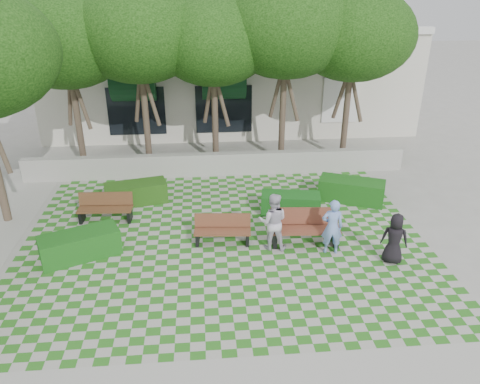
{
  "coord_description": "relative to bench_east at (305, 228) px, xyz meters",
  "views": [
    {
      "loc": [
        -0.59,
        -11.08,
        7.31
      ],
      "look_at": [
        0.5,
        1.5,
        1.4
      ],
      "focal_mm": 35.0,
      "sensor_mm": 36.0,
      "label": 1
    }
  ],
  "objects": [
    {
      "name": "bench_east",
      "position": [
        0.0,
        0.0,
        0.0
      ],
      "size": [
        2.07,
        0.82,
        1.06
      ],
      "rotation": [
        0.0,
        0.0,
        -0.07
      ],
      "color": "brown",
      "rests_on": "ground"
    },
    {
      "name": "retaining_wall",
      "position": [
        -2.36,
        5.46,
        -0.06
      ],
      "size": [
        15.0,
        0.36,
        0.9
      ],
      "primitive_type": "cube",
      "color": "#9E9B93",
      "rests_on": "ground"
    },
    {
      "name": "building",
      "position": [
        -1.42,
        13.34,
        2.0
      ],
      "size": [
        18.0,
        8.92,
        5.15
      ],
      "color": "beige",
      "rests_on": "ground"
    },
    {
      "name": "hedge_west",
      "position": [
        -6.47,
        -0.18,
        -0.14
      ],
      "size": [
        2.32,
        1.65,
        0.75
      ],
      "primitive_type": "cube",
      "rotation": [
        0.0,
        0.0,
        0.41
      ],
      "color": "#154E14",
      "rests_on": "ground"
    },
    {
      "name": "bench_west",
      "position": [
        -6.12,
        1.97,
        -0.07
      ],
      "size": [
        1.76,
        0.67,
        0.91
      ],
      "rotation": [
        0.0,
        0.0,
        -0.05
      ],
      "color": "#51321C",
      "rests_on": "ground"
    },
    {
      "name": "lawn",
      "position": [
        -2.36,
        0.26,
        -0.51
      ],
      "size": [
        12.0,
        12.0,
        0.0
      ],
      "primitive_type": "plane",
      "color": "#2B721E",
      "rests_on": "ground"
    },
    {
      "name": "hedge_midleft",
      "position": [
        -5.29,
        3.19,
        -0.15
      ],
      "size": [
        2.23,
        1.29,
        0.73
      ],
      "primitive_type": "cube",
      "rotation": [
        0.0,
        0.0,
        0.23
      ],
      "color": "#1E4612",
      "rests_on": "ground"
    },
    {
      "name": "bench_mid",
      "position": [
        -2.42,
        0.24,
        -0.09
      ],
      "size": [
        1.7,
        0.69,
        0.87
      ],
      "rotation": [
        0.0,
        0.0,
        -0.08
      ],
      "color": "brown",
      "rests_on": "ground"
    },
    {
      "name": "ground",
      "position": [
        -2.36,
        -0.74,
        -0.51
      ],
      "size": [
        90.0,
        90.0,
        0.0
      ],
      "primitive_type": "plane",
      "color": "gray",
      "rests_on": "ground"
    },
    {
      "name": "person_white",
      "position": [
        -0.99,
        -0.18,
        0.36
      ],
      "size": [
        0.95,
        0.8,
        1.74
      ],
      "primitive_type": "imported",
      "rotation": [
        0.0,
        0.0,
        2.96
      ],
      "color": "silver",
      "rests_on": "ground"
    },
    {
      "name": "tree_row",
      "position": [
        -4.22,
        5.22,
        4.67
      ],
      "size": [
        17.7,
        13.4,
        7.41
      ],
      "color": "#47382B",
      "rests_on": "ground"
    },
    {
      "name": "person_blue",
      "position": [
        0.64,
        -0.58,
        0.33
      ],
      "size": [
        0.65,
        0.47,
        1.68
      ],
      "primitive_type": "imported",
      "rotation": [
        0.0,
        0.0,
        3.02
      ],
      "color": "#7997DD",
      "rests_on": "ground"
    },
    {
      "name": "hedge_midright",
      "position": [
        -0.06,
        1.97,
        -0.17
      ],
      "size": [
        2.04,
        1.09,
        0.68
      ],
      "primitive_type": "cube",
      "rotation": [
        0.0,
        0.0,
        -0.17
      ],
      "color": "#134917",
      "rests_on": "ground"
    },
    {
      "name": "person_dark",
      "position": [
        2.22,
        -1.19,
        0.22
      ],
      "size": [
        0.85,
        0.72,
        1.47
      ],
      "primitive_type": "imported",
      "rotation": [
        0.0,
        0.0,
        2.72
      ],
      "color": "black",
      "rests_on": "ground"
    },
    {
      "name": "hedge_east",
      "position": [
        2.25,
        2.7,
        -0.12
      ],
      "size": [
        2.4,
        1.7,
        0.78
      ],
      "primitive_type": "cube",
      "rotation": [
        0.0,
        0.0,
        -0.4
      ],
      "color": "#154B14",
      "rests_on": "ground"
    }
  ]
}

